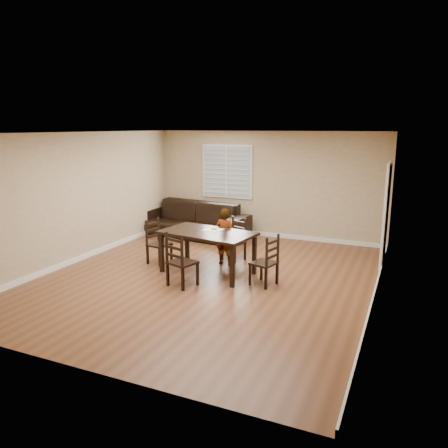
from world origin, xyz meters
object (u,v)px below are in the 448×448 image
(dining_table, at_px, (207,236))
(donut, at_px, (214,229))
(sofa, at_px, (192,219))
(chair_right, at_px, (269,263))
(chair_near, at_px, (237,240))
(chair_far, at_px, (177,263))
(child, at_px, (225,237))
(chair_left, at_px, (155,243))

(dining_table, relative_size, donut, 16.60)
(sofa, bearing_deg, chair_right, -35.96)
(chair_near, relative_size, chair_right, 0.97)
(chair_far, distance_m, donut, 1.20)
(child, bearing_deg, dining_table, 85.58)
(chair_far, xyz_separation_m, chair_left, (-1.16, 1.11, -0.03))
(chair_left, relative_size, sofa, 0.31)
(child, xyz_separation_m, sofa, (-1.78, 1.90, -0.16))
(dining_table, relative_size, chair_right, 2.01)
(child, relative_size, donut, 10.41)
(chair_near, distance_m, chair_right, 1.72)
(chair_right, height_order, sofa, chair_right)
(chair_right, bearing_deg, chair_far, -48.87)
(chair_left, height_order, sofa, chair_left)
(dining_table, height_order, child, child)
(dining_table, height_order, chair_left, chair_left)
(chair_left, bearing_deg, sofa, 19.27)
(chair_right, bearing_deg, dining_table, -83.57)
(chair_right, bearing_deg, sofa, -117.18)
(chair_left, height_order, child, child)
(dining_table, relative_size, chair_left, 2.04)
(donut, bearing_deg, sofa, 126.55)
(child, bearing_deg, donut, 88.45)
(donut, bearing_deg, chair_far, -100.31)
(chair_near, xyz_separation_m, chair_right, (1.14, -1.29, 0.01))
(chair_near, bearing_deg, child, -81.71)
(chair_far, bearing_deg, chair_right, -136.64)
(sofa, bearing_deg, chair_left, -74.54)
(chair_far, bearing_deg, child, -81.46)
(chair_far, distance_m, chair_left, 1.61)
(chair_near, relative_size, chair_left, 0.98)
(chair_near, xyz_separation_m, chair_left, (-1.49, -0.90, 0.01))
(chair_far, distance_m, chair_right, 1.63)
(chair_near, relative_size, child, 0.77)
(chair_left, distance_m, child, 1.49)
(chair_left, bearing_deg, dining_table, -88.12)
(chair_near, bearing_deg, sofa, 161.24)
(chair_near, distance_m, donut, 1.01)
(donut, distance_m, sofa, 2.95)
(chair_right, xyz_separation_m, sofa, (-3.00, 2.74, 0.01))
(chair_far, relative_size, sofa, 0.34)
(chair_far, bearing_deg, chair_left, -26.16)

